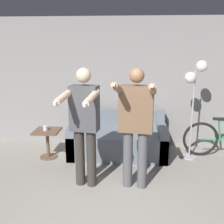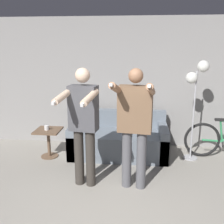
# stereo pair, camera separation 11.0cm
# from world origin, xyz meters

# --- Properties ---
(wall_back) EXTENTS (10.00, 0.05, 2.60)m
(wall_back) POSITION_xyz_m (0.00, 2.96, 1.30)
(wall_back) COLOR gray
(wall_back) RESTS_ON ground_plane
(couch) EXTENTS (1.81, 0.90, 0.80)m
(couch) POSITION_xyz_m (0.02, 2.38, 0.28)
(couch) COLOR slate
(couch) RESTS_ON ground_plane
(person_left) EXTENTS (0.54, 0.72, 1.76)m
(person_left) POSITION_xyz_m (-0.40, 1.17, 1.01)
(person_left) COLOR #38332D
(person_left) RESTS_ON ground_plane
(person_right) EXTENTS (0.60, 0.70, 1.76)m
(person_right) POSITION_xyz_m (0.33, 1.17, 1.03)
(person_right) COLOR #56565B
(person_right) RESTS_ON ground_plane
(cat) EXTENTS (0.46, 0.11, 0.18)m
(cat) POSITION_xyz_m (0.28, 2.73, 0.89)
(cat) COLOR #3D3833
(cat) RESTS_ON couch
(floor_lamp) EXTENTS (0.38, 0.26, 1.80)m
(floor_lamp) POSITION_xyz_m (1.37, 2.31, 1.43)
(floor_lamp) COLOR #B2B2B7
(floor_lamp) RESTS_ON ground_plane
(side_table) EXTENTS (0.46, 0.46, 0.53)m
(side_table) POSITION_xyz_m (-1.28, 2.12, 0.38)
(side_table) COLOR brown
(side_table) RESTS_ON ground_plane
(cup) EXTENTS (0.08, 0.08, 0.09)m
(cup) POSITION_xyz_m (-1.30, 2.11, 0.58)
(cup) COLOR white
(cup) RESTS_ON side_table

